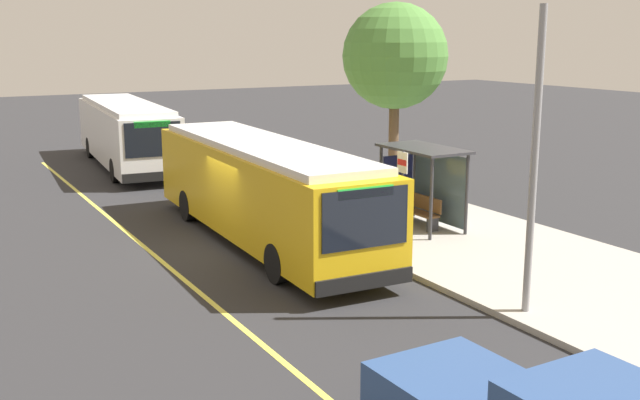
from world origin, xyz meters
TOP-DOWN VIEW (x-y plane):
  - ground_plane at (0.00, 0.00)m, footprint 120.00×120.00m
  - sidewalk_curb at (0.00, 6.00)m, footprint 44.00×6.40m
  - lane_stripe_center at (0.00, -2.20)m, footprint 36.00×0.14m
  - transit_bus_main at (-0.12, 1.01)m, footprint 11.92×2.99m
  - transit_bus_second at (-14.82, 1.01)m, footprint 11.76×3.50m
  - bus_shelter at (1.01, 5.90)m, footprint 2.90×1.60m
  - waiting_bench at (1.08, 5.79)m, footprint 1.60×0.48m
  - route_sign_post at (3.26, 3.53)m, footprint 0.44×0.08m
  - pedestrian_commuter at (0.95, 4.81)m, footprint 0.24×0.40m
  - street_tree_near_shelter at (-2.98, 7.53)m, footprint 3.72×3.72m
  - utility_pole at (8.14, 3.37)m, footprint 0.16×0.16m

SIDE VIEW (x-z plane):
  - ground_plane at x=0.00m, z-range 0.00..0.00m
  - lane_stripe_center at x=0.00m, z-range 0.00..0.01m
  - sidewalk_curb at x=0.00m, z-range 0.00..0.15m
  - waiting_bench at x=1.08m, z-range 0.16..1.11m
  - pedestrian_commuter at x=0.95m, z-range 0.27..1.96m
  - transit_bus_second at x=-14.82m, z-range 0.14..3.09m
  - transit_bus_main at x=-0.12m, z-range 0.14..3.09m
  - bus_shelter at x=1.01m, z-range 0.68..3.16m
  - route_sign_post at x=3.26m, z-range 0.56..3.36m
  - utility_pole at x=8.14m, z-range 0.15..6.55m
  - street_tree_near_shelter at x=-2.98m, z-range 1.72..8.63m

